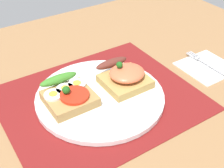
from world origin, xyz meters
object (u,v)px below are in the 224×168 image
object	(u,v)px
sandwich_salmon	(124,75)
fork	(208,64)
sandwich_egg_tomato	(68,95)
napkin	(207,66)
plate	(100,96)

from	to	relation	value
sandwich_salmon	fork	xyz separation A→B (cm)	(22.01, -4.31, -2.54)
sandwich_egg_tomato	napkin	distance (cm)	34.97
plate	napkin	xyz separation A→B (cm)	(28.12, -3.62, -0.53)
sandwich_salmon	fork	size ratio (longest dim) A/B	0.73
plate	sandwich_egg_tomato	world-z (taller)	sandwich_egg_tomato
plate	napkin	bearing A→B (deg)	-7.34
plate	fork	xyz separation A→B (cm)	(28.55, -3.44, -0.07)
sandwich_egg_tomato	napkin	world-z (taller)	sandwich_egg_tomato
sandwich_egg_tomato	napkin	size ratio (longest dim) A/B	0.87
sandwich_egg_tomato	fork	bearing A→B (deg)	-8.50
plate	sandwich_egg_tomato	bearing A→B (deg)	164.34
fork	napkin	bearing A→B (deg)	-156.37
sandwich_egg_tomato	sandwich_salmon	xyz separation A→B (cm)	(12.87, -0.90, 0.43)
napkin	fork	distance (cm)	0.65
fork	sandwich_egg_tomato	bearing A→B (deg)	171.50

